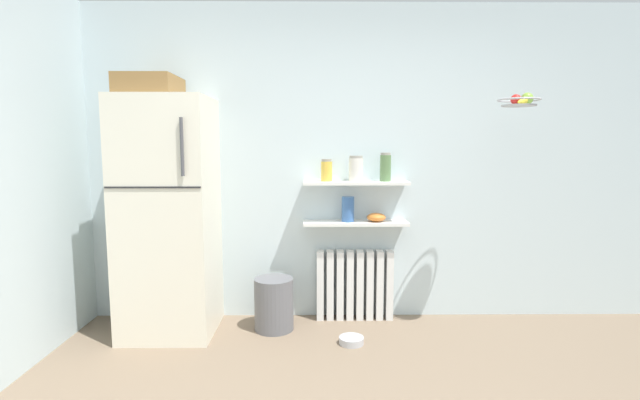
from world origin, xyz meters
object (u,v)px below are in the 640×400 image
storage_jar_2 (385,167)px  hanging_fruit_basket (521,101)px  shelf_bowl (376,217)px  radiator (355,285)px  storage_jar_0 (327,170)px  storage_jar_1 (356,169)px  refrigerator (168,213)px  trash_bin (274,304)px  pet_food_bowl (351,340)px  vase (348,209)px

storage_jar_2 → hanging_fruit_basket: size_ratio=0.78×
shelf_bowl → radiator: bearing=170.0°
radiator → shelf_bowl: size_ratio=4.10×
storage_jar_0 → storage_jar_1: size_ratio=0.87×
refrigerator → hanging_fruit_basket: refrigerator is taller
trash_bin → pet_food_bowl: 0.68m
vase → storage_jar_2: bearing=0.0°
vase → trash_bin: (-0.60, -0.20, -0.73)m
vase → hanging_fruit_basket: 1.52m
trash_bin → radiator: bearing=19.0°
storage_jar_0 → storage_jar_1: 0.24m
radiator → hanging_fruit_basket: size_ratio=2.15×
storage_jar_0 → radiator: bearing=7.2°
radiator → hanging_fruit_basket: bearing=-20.3°
pet_food_bowl → hanging_fruit_basket: hanging_fruit_basket is taller
storage_jar_0 → hanging_fruit_basket: 1.53m
storage_jar_2 → storage_jar_0: bearing=-180.0°
refrigerator → hanging_fruit_basket: 2.74m
storage_jar_2 → hanging_fruit_basket: 1.10m
pet_food_bowl → hanging_fruit_basket: size_ratio=0.62×
storage_jar_2 → pet_food_bowl: (-0.30, -0.47, -1.26)m
trash_bin → pet_food_bowl: trash_bin is taller
shelf_bowl → pet_food_bowl: (-0.23, -0.47, -0.85)m
refrigerator → vase: bearing=8.7°
storage_jar_0 → shelf_bowl: size_ratio=1.16×
storage_jar_1 → hanging_fruit_basket: hanging_fruit_basket is taller
refrigerator → storage_jar_1: size_ratio=9.54×
radiator → storage_jar_0: bearing=-172.8°
radiator → trash_bin: radiator is taller
storage_jar_1 → storage_jar_2: size_ratio=0.89×
refrigerator → hanging_fruit_basket: (2.61, -0.18, 0.83)m
storage_jar_1 → hanging_fruit_basket: 1.31m
storage_jar_2 → vase: size_ratio=1.12×
pet_food_bowl → hanging_fruit_basket: (1.21, 0.08, 1.75)m
storage_jar_0 → storage_jar_2: storage_jar_2 is taller
storage_jar_1 → hanging_fruit_basket: bearing=-18.9°
storage_jar_1 → vase: storage_jar_1 is taller
storage_jar_1 → hanging_fruit_basket: (1.14, -0.39, 0.51)m
refrigerator → storage_jar_2: 1.75m
vase → shelf_bowl: size_ratio=1.32×
storage_jar_2 → storage_jar_1: bearing=180.0°
trash_bin → storage_jar_1: bearing=16.6°
radiator → storage_jar_1: size_ratio=3.09×
radiator → storage_jar_2: 1.02m
storage_jar_2 → pet_food_bowl: bearing=-122.5°
storage_jar_0 → shelf_bowl: (0.41, 0.00, -0.39)m
pet_food_bowl → storage_jar_0: bearing=110.2°
radiator → vase: bearing=-154.6°
vase → trash_bin: vase is taller
radiator → pet_food_bowl: radiator is taller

